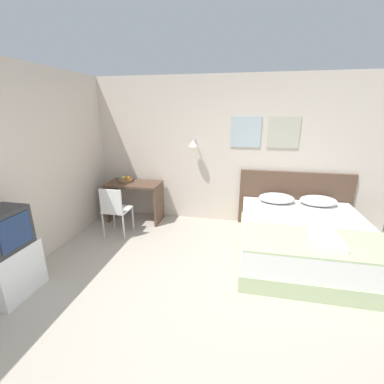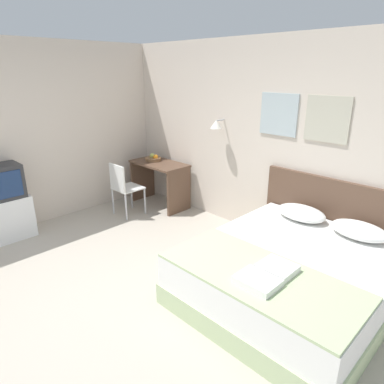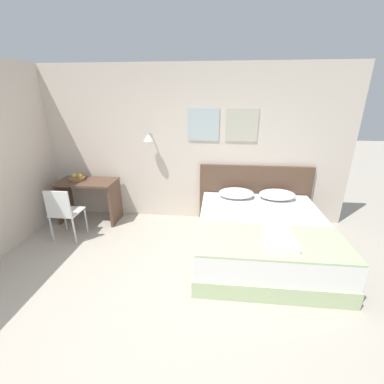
{
  "view_description": "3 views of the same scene",
  "coord_description": "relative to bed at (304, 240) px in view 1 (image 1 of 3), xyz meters",
  "views": [
    {
      "loc": [
        0.34,
        -2.11,
        2.06
      ],
      "look_at": [
        -0.4,
        1.57,
        0.86
      ],
      "focal_mm": 24.0,
      "sensor_mm": 36.0,
      "label": 1
    },
    {
      "loc": [
        2.67,
        -1.32,
        2.23
      ],
      "look_at": [
        0.05,
        1.31,
        0.9
      ],
      "focal_mm": 32.0,
      "sensor_mm": 36.0,
      "label": 2
    },
    {
      "loc": [
        0.61,
        -1.81,
        2.16
      ],
      "look_at": [
        0.24,
        1.75,
        0.81
      ],
      "focal_mm": 24.0,
      "sensor_mm": 36.0,
      "label": 3
    }
  ],
  "objects": [
    {
      "name": "throw_blanket",
      "position": [
        0.0,
        -0.59,
        0.28
      ],
      "size": [
        1.76,
        0.81,
        0.02
      ],
      "color": "#B2C693",
      "rests_on": "bed"
    },
    {
      "name": "ground_plane",
      "position": [
        -1.28,
        -1.49,
        -0.27
      ],
      "size": [
        24.0,
        24.0,
        0.0
      ],
      "primitive_type": "plane",
      "color": "#B2A899"
    },
    {
      "name": "bed",
      "position": [
        0.0,
        0.0,
        0.0
      ],
      "size": [
        1.81,
        2.03,
        0.54
      ],
      "color": "#B2C693",
      "rests_on": "ground_plane"
    },
    {
      "name": "folded_towel_near_foot",
      "position": [
        0.09,
        -0.45,
        0.32
      ],
      "size": [
        0.3,
        0.28,
        0.06
      ],
      "color": "white",
      "rests_on": "throw_blanket"
    },
    {
      "name": "tv_stand",
      "position": [
        -3.47,
        -1.54,
        0.03
      ],
      "size": [
        0.4,
        0.59,
        0.59
      ],
      "color": "white",
      "rests_on": "ground_plane"
    },
    {
      "name": "wall_back",
      "position": [
        -1.27,
        1.1,
        1.06
      ],
      "size": [
        5.63,
        0.31,
        2.65
      ],
      "color": "beige",
      "rests_on": "ground_plane"
    },
    {
      "name": "pillow_right",
      "position": [
        0.33,
        0.77,
        0.35
      ],
      "size": [
        0.59,
        0.38,
        0.16
      ],
      "color": "white",
      "rests_on": "bed"
    },
    {
      "name": "desk_chair",
      "position": [
        -2.99,
        0.04,
        0.25
      ],
      "size": [
        0.41,
        0.41,
        0.86
      ],
      "color": "white",
      "rests_on": "ground_plane"
    },
    {
      "name": "television",
      "position": [
        -3.47,
        -1.54,
        0.55
      ],
      "size": [
        0.39,
        0.5,
        0.46
      ],
      "color": "#2D2D30",
      "rests_on": "tv_stand"
    },
    {
      "name": "fruit_bowl",
      "position": [
        -3.11,
        0.77,
        0.53
      ],
      "size": [
        0.27,
        0.27,
        0.12
      ],
      "color": "brown",
      "rests_on": "desk"
    },
    {
      "name": "pillow_left",
      "position": [
        -0.33,
        0.77,
        0.35
      ],
      "size": [
        0.59,
        0.38,
        0.16
      ],
      "color": "white",
      "rests_on": "bed"
    },
    {
      "name": "folded_towel_mid_bed",
      "position": [
        0.08,
        -0.73,
        0.32
      ],
      "size": [
        0.34,
        0.26,
        0.06
      ],
      "color": "white",
      "rests_on": "throw_blanket"
    },
    {
      "name": "desk",
      "position": [
        -2.94,
        0.75,
        0.25
      ],
      "size": [
        1.0,
        0.54,
        0.76
      ],
      "color": "brown",
      "rests_on": "ground_plane"
    },
    {
      "name": "headboard",
      "position": [
        0.0,
        1.04,
        0.25
      ],
      "size": [
        1.93,
        0.06,
        1.03
      ],
      "color": "brown",
      "rests_on": "ground_plane"
    }
  ]
}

